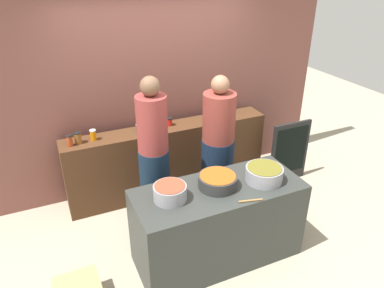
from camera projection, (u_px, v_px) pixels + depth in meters
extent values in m
plane|color=tan|center=(204.00, 238.00, 4.20)|extent=(12.00, 12.00, 0.00)
cube|color=brown|center=(157.00, 77.00, 4.69)|extent=(4.80, 0.12, 3.00)
cube|color=#4B2D19|center=(169.00, 159.00, 4.88)|extent=(2.70, 0.36, 0.95)
cube|color=#2E322F|center=(218.00, 223.00, 3.76)|extent=(1.70, 0.70, 0.87)
cylinder|color=#A83C1A|center=(70.00, 141.00, 4.16)|extent=(0.07, 0.07, 0.12)
cylinder|color=black|center=(69.00, 136.00, 4.13)|extent=(0.07, 0.07, 0.01)
cylinder|color=brown|center=(78.00, 138.00, 4.22)|extent=(0.08, 0.08, 0.13)
cylinder|color=black|center=(77.00, 133.00, 4.19)|extent=(0.08, 0.08, 0.01)
cylinder|color=orange|center=(93.00, 135.00, 4.30)|extent=(0.07, 0.07, 0.12)
cylinder|color=silver|center=(93.00, 130.00, 4.27)|extent=(0.07, 0.07, 0.01)
cylinder|color=#314C26|center=(139.00, 129.00, 4.50)|extent=(0.08, 0.08, 0.10)
cylinder|color=silver|center=(139.00, 125.00, 4.47)|extent=(0.09, 0.09, 0.01)
cylinder|color=#9A490D|center=(158.00, 126.00, 4.58)|extent=(0.08, 0.08, 0.10)
cylinder|color=black|center=(158.00, 122.00, 4.55)|extent=(0.09, 0.09, 0.01)
cylinder|color=red|center=(169.00, 122.00, 4.68)|extent=(0.08, 0.08, 0.09)
cylinder|color=black|center=(169.00, 118.00, 4.65)|extent=(0.08, 0.08, 0.01)
cylinder|color=red|center=(216.00, 117.00, 4.83)|extent=(0.09, 0.09, 0.09)
cylinder|color=#D6C666|center=(216.00, 113.00, 4.81)|extent=(0.09, 0.09, 0.01)
cylinder|color=#245934|center=(224.00, 112.00, 4.94)|extent=(0.07, 0.07, 0.13)
cylinder|color=#D6C666|center=(224.00, 107.00, 4.91)|extent=(0.07, 0.07, 0.01)
cylinder|color=#452360|center=(229.00, 111.00, 5.01)|extent=(0.08, 0.08, 0.10)
cylinder|color=black|center=(229.00, 107.00, 4.98)|extent=(0.09, 0.09, 0.02)
cylinder|color=gray|center=(170.00, 193.00, 3.37)|extent=(0.31, 0.31, 0.15)
cylinder|color=brown|center=(170.00, 186.00, 3.33)|extent=(0.29, 0.29, 0.00)
cylinder|color=#2D2D2D|center=(217.00, 181.00, 3.56)|extent=(0.38, 0.38, 0.12)
cylinder|color=#974916|center=(218.00, 176.00, 3.53)|extent=(0.35, 0.35, 0.00)
cylinder|color=gray|center=(264.00, 174.00, 3.66)|extent=(0.37, 0.37, 0.15)
cylinder|color=brown|center=(265.00, 167.00, 3.62)|extent=(0.34, 0.34, 0.00)
cylinder|color=#9E703D|center=(251.00, 201.00, 3.37)|extent=(0.22, 0.07, 0.02)
cylinder|color=#122234|center=(156.00, 189.00, 4.19)|extent=(0.34, 0.34, 1.01)
cylinder|color=maroon|center=(152.00, 124.00, 3.81)|extent=(0.33, 0.33, 0.62)
sphere|color=brown|center=(150.00, 86.00, 3.62)|extent=(0.21, 0.21, 0.21)
cylinder|color=#132237|center=(217.00, 174.00, 4.55)|extent=(0.40, 0.40, 0.94)
cylinder|color=brown|center=(219.00, 117.00, 4.20)|extent=(0.38, 0.38, 0.58)
sphere|color=#8C6047|center=(220.00, 85.00, 4.02)|extent=(0.21, 0.21, 0.21)
cube|color=black|center=(289.00, 152.00, 5.09)|extent=(0.60, 0.04, 0.90)
cube|color=black|center=(291.00, 150.00, 5.05)|extent=(0.51, 0.01, 0.69)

